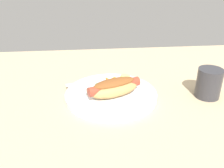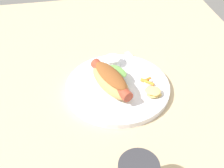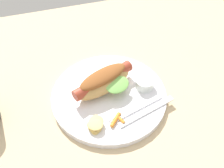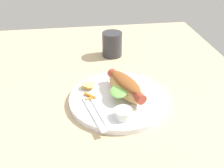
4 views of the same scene
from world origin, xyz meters
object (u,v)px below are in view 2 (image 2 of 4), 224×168
chips_pile (154,92)px  carrot_garnish (147,81)px  sauce_ramekin (113,61)px  fork (136,70)px  plate (118,87)px  hot_dog (111,80)px  knife (139,66)px

chips_pile → carrot_garnish: 5.05cm
chips_pile → sauce_ramekin: bearing=28.5°
chips_pile → fork: bearing=10.8°
fork → carrot_garnish: carrot_garnish is taller
plate → fork: (5.07, -6.24, 1.00)cm
fork → chips_pile: chips_pile is taller
hot_dog → carrot_garnish: (0.23, -10.04, -2.40)cm
fork → carrot_garnish: size_ratio=3.99×
sauce_ramekin → chips_pile: sauce_ramekin is taller
knife → chips_pile: (-12.31, -0.61, 0.70)cm
plate → sauce_ramekin: sauce_ramekin is taller
hot_dog → fork: hot_dog is taller
chips_pile → carrot_garnish: bearing=2.6°
chips_pile → hot_dog: bearing=64.9°
plate → knife: bearing=-48.6°
plate → carrot_garnish: carrot_garnish is taller
sauce_ramekin → fork: size_ratio=0.32×
fork → hot_dog: bearing=-69.4°
sauce_ramekin → fork: sauce_ramekin is taller
knife → hot_dog: bearing=-67.4°
plate → chips_pile: size_ratio=5.44×
hot_dog → plate: bearing=89.0°
sauce_ramekin → hot_dog: bearing=166.7°
plate → hot_dog: hot_dog is taller
hot_dog → fork: bearing=103.7°
plate → carrot_garnish: size_ratio=7.81×
sauce_ramekin → carrot_garnish: sauce_ramekin is taller
sauce_ramekin → chips_pile: size_ratio=0.88×
knife → carrot_garnish: 7.30cm
hot_dog → carrot_garnish: size_ratio=4.60×
knife → chips_pile: chips_pile is taller
knife → plate: bearing=-63.8°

